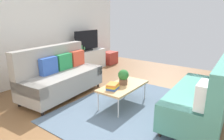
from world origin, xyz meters
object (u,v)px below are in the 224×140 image
storage_trunk (110,58)px  vase_0 (72,51)px  couch_beige (60,76)px  coffee_table (123,86)px  tv (87,41)px  table_book_0 (113,88)px  potted_plant (123,76)px  bottle_0 (82,49)px  vase_1 (76,50)px  bottle_1 (84,49)px  tv_console (87,60)px  couch_green (204,97)px

storage_trunk → vase_0: 1.75m
couch_beige → coffee_table: 1.48m
storage_trunk → coffee_table: bearing=-138.5°
tv → table_book_0: size_ratio=4.17×
potted_plant → bottle_0: 2.60m
couch_beige → table_book_0: size_ratio=8.19×
vase_0 → potted_plant: bearing=-109.6°
vase_1 → bottle_1: bearing=-17.7°
storage_trunk → vase_0: bearing=174.9°
tv_console → vase_0: 0.70m
bottle_0 → table_book_0: bearing=-123.4°
storage_trunk → vase_1: (-1.54, 0.15, 0.51)m
potted_plant → table_book_0: size_ratio=1.26×
coffee_table → vase_1: size_ratio=6.44×
couch_green → bottle_1: (1.04, 3.77, 0.27)m
couch_green → storage_trunk: couch_green is taller
table_book_0 → vase_0: bearing=63.3°
table_book_0 → vase_0: vase_0 is taller
tv → vase_1: 0.50m
storage_trunk → vase_1: 1.62m
couch_beige → vase_0: size_ratio=15.68×
vase_0 → table_book_0: bearing=-116.7°
vase_1 → storage_trunk: bearing=-5.6°
coffee_table → potted_plant: 0.20m
table_book_0 → coffee_table: bearing=-8.3°
bottle_1 → tv_console: bearing=14.6°
potted_plant → bottle_0: size_ratio=1.45×
potted_plant → bottle_1: 2.65m
couch_green → tv: tv is taller
tv → vase_0: size_ratio=7.98×
couch_beige → tv: tv is taller
tv_console → table_book_0: tv_console is taller
vase_0 → couch_green: bearing=-99.1°
tv → bottle_0: 0.33m
tv → bottle_0: size_ratio=4.78×
couch_green → coffee_table: size_ratio=1.76×
vase_1 → bottle_1: 0.30m
couch_green → vase_1: 3.94m
bottle_0 → bottle_1: size_ratio=1.38×
tv → couch_green: bearing=-107.5°
tv_console → bottle_1: bearing=-165.4°
couch_beige → vase_1: couch_beige is taller
tv_console → vase_1: (-0.44, 0.05, 0.41)m
couch_beige → table_book_0: couch_beige is taller
storage_trunk → potted_plant: potted_plant is taller
tv_console → tv: bearing=-90.0°
couch_beige → tv: (1.88, 0.94, 0.50)m
tv → storage_trunk: tv is taller
potted_plant → tv: bearing=58.4°
tv_console → table_book_0: 2.95m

